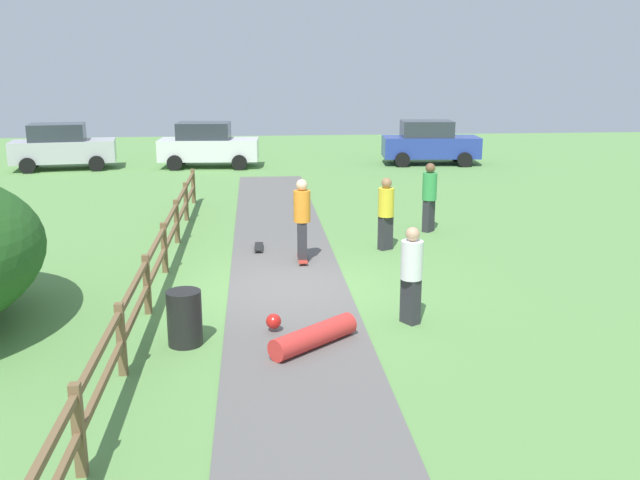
{
  "coord_description": "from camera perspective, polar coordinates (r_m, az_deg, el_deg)",
  "views": [
    {
      "loc": [
        -0.63,
        -13.49,
        4.43
      ],
      "look_at": [
        0.64,
        -0.12,
        1.0
      ],
      "focal_mm": 39.28,
      "sensor_mm": 36.0,
      "label": 1
    }
  ],
  "objects": [
    {
      "name": "wooden_fence",
      "position": [
        14.14,
        -13.21,
        -1.5
      ],
      "size": [
        0.12,
        18.12,
        1.1
      ],
      "color": "brown",
      "rests_on": "ground_plane"
    },
    {
      "name": "parked_car_blue",
      "position": [
        31.57,
        8.92,
        7.85
      ],
      "size": [
        4.32,
        2.27,
        1.92
      ],
      "color": "#283D99",
      "rests_on": "ground_plane"
    },
    {
      "name": "trash_bin",
      "position": [
        11.47,
        -10.98,
        -6.25
      ],
      "size": [
        0.56,
        0.56,
        0.9
      ],
      "primitive_type": "cylinder",
      "color": "black",
      "rests_on": "ground_plane"
    },
    {
      "name": "skater_riding",
      "position": [
        15.65,
        -1.48,
        1.97
      ],
      "size": [
        0.38,
        0.8,
        1.89
      ],
      "color": "#B23326",
      "rests_on": "asphalt_path"
    },
    {
      "name": "parked_car_silver",
      "position": [
        31.64,
        -20.27,
        7.15
      ],
      "size": [
        4.4,
        2.45,
        1.92
      ],
      "color": "#B7B7BC",
      "rests_on": "ground_plane"
    },
    {
      "name": "ground_plane",
      "position": [
        14.21,
        -2.6,
        -3.85
      ],
      "size": [
        60.0,
        60.0,
        0.0
      ],
      "primitive_type": "plane",
      "color": "#60934C"
    },
    {
      "name": "bystander_yellow",
      "position": [
        16.86,
        5.4,
        2.42
      ],
      "size": [
        0.51,
        0.51,
        1.76
      ],
      "color": "#2D2D33",
      "rests_on": "ground_plane"
    },
    {
      "name": "skater_fallen",
      "position": [
        11.26,
        -0.77,
        -7.75
      ],
      "size": [
        1.5,
        1.53,
        0.36
      ],
      "color": "red",
      "rests_on": "asphalt_path"
    },
    {
      "name": "asphalt_path",
      "position": [
        14.21,
        -2.6,
        -3.82
      ],
      "size": [
        2.4,
        28.0,
        0.02
      ],
      "primitive_type": "cube",
      "color": "#605E5B",
      "rests_on": "ground_plane"
    },
    {
      "name": "bystander_white",
      "position": [
        12.11,
        7.46,
        -2.51
      ],
      "size": [
        0.52,
        0.52,
        1.72
      ],
      "color": "#2D2D33",
      "rests_on": "ground_plane"
    },
    {
      "name": "bystander_green",
      "position": [
        18.82,
        8.9,
        3.74
      ],
      "size": [
        0.54,
        0.54,
        1.85
      ],
      "color": "#2D2D33",
      "rests_on": "ground_plane"
    },
    {
      "name": "parked_car_white",
      "position": [
        30.67,
        -9.13,
        7.65
      ],
      "size": [
        4.29,
        2.19,
        1.92
      ],
      "color": "silver",
      "rests_on": "ground_plane"
    },
    {
      "name": "skateboard_loose",
      "position": [
        16.98,
        -5.01,
        -0.55
      ],
      "size": [
        0.22,
        0.81,
        0.08
      ],
      "color": "black",
      "rests_on": "asphalt_path"
    }
  ]
}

